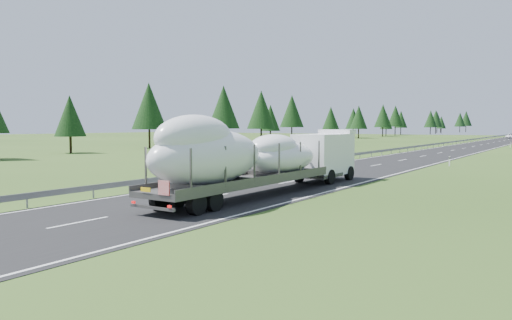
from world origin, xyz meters
The scene contains 6 objects.
ground centered at (0.00, 0.00, 0.00)m, with size 400.00×400.00×0.00m, color #2C4617.
road_surface centered at (0.00, 100.00, 0.01)m, with size 10.00×400.00×0.02m, color black.
guardrail centered at (-5.30, 99.94, 0.60)m, with size 0.10×400.00×0.76m.
tree_line_left centered at (-43.99, 129.88, 7.15)m, with size 15.03×326.75×12.46m.
boat_truck centered at (1.88, 2.10, 2.34)m, with size 3.14×20.29×4.61m.
distant_van centered at (-1.00, 150.41, 0.75)m, with size 2.48×5.38×1.49m, color white.
Camera 1 is at (17.56, -22.21, 4.09)m, focal length 35.00 mm.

